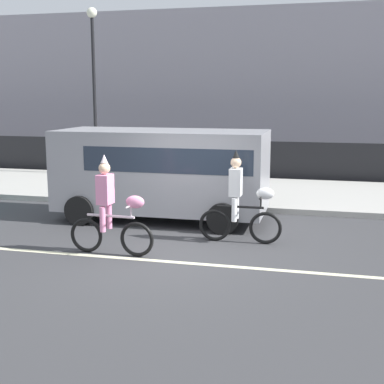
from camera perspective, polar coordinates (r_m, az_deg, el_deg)
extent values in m
plane|color=#38383A|center=(10.34, -2.21, -6.59)|extent=(80.00, 80.00, 0.00)
cube|color=beige|center=(9.88, -3.03, -7.38)|extent=(36.00, 0.14, 0.01)
cube|color=#ADAAA3|center=(16.50, 4.10, 0.05)|extent=(60.00, 5.00, 0.15)
cube|color=black|center=(19.24, 5.63, 3.38)|extent=(40.00, 0.08, 1.40)
cube|color=#99939E|center=(28.07, 2.47, 11.05)|extent=(28.00, 8.00, 6.74)
torus|color=black|center=(10.12, -5.90, -5.04)|extent=(0.67, 0.10, 0.67)
torus|color=black|center=(10.56, -11.20, -4.55)|extent=(0.67, 0.10, 0.67)
cylinder|color=silver|center=(10.23, -8.67, -2.55)|extent=(0.97, 0.09, 0.05)
cylinder|color=silver|center=(10.27, -9.45, -2.00)|extent=(0.04, 0.04, 0.18)
cylinder|color=silver|center=(10.04, -6.52, -2.07)|extent=(0.04, 0.04, 0.23)
cylinder|color=silver|center=(10.01, -6.53, -1.43)|extent=(0.05, 0.50, 0.03)
ellipsoid|color=pink|center=(9.97, -6.09, -1.07)|extent=(0.37, 0.21, 0.24)
cube|color=pink|center=(10.17, -9.26, 0.29)|extent=(0.25, 0.33, 0.56)
sphere|color=beige|center=(10.11, -9.33, 2.52)|extent=(0.22, 0.22, 0.22)
cone|color=silver|center=(10.09, -9.36, 3.54)|extent=(0.14, 0.14, 0.16)
cylinder|color=pink|center=(10.16, -9.51, -2.90)|extent=(0.11, 0.11, 0.48)
cylinder|color=pink|center=(10.40, -8.84, -2.56)|extent=(0.11, 0.11, 0.48)
torus|color=black|center=(11.01, 7.83, -3.82)|extent=(0.67, 0.08, 0.67)
torus|color=black|center=(11.15, 2.45, -3.56)|extent=(0.67, 0.08, 0.67)
cylinder|color=black|center=(10.98, 5.16, -1.59)|extent=(0.97, 0.07, 0.05)
cylinder|color=black|center=(10.98, 4.39, -1.10)|extent=(0.04, 0.04, 0.18)
cylinder|color=black|center=(10.91, 7.35, -1.10)|extent=(0.04, 0.04, 0.23)
cylinder|color=black|center=(10.89, 7.37, -0.50)|extent=(0.04, 0.50, 0.03)
ellipsoid|color=white|center=(10.86, 7.82, -0.16)|extent=(0.36, 0.21, 0.24)
cube|color=white|center=(10.90, 4.68, 1.06)|extent=(0.25, 0.32, 0.56)
sphere|color=beige|center=(10.84, 4.71, 3.14)|extent=(0.22, 0.22, 0.22)
cone|color=black|center=(10.82, 4.73, 4.09)|extent=(0.14, 0.14, 0.16)
cylinder|color=white|center=(10.86, 4.53, -1.92)|extent=(0.11, 0.11, 0.48)
cylinder|color=white|center=(11.14, 4.75, -1.62)|extent=(0.11, 0.11, 0.48)
cube|color=#99999E|center=(12.90, -3.26, 2.38)|extent=(5.00, 2.00, 1.90)
cube|color=#283342|center=(12.74, -1.56, 3.88)|extent=(3.90, 2.02, 0.56)
cylinder|color=black|center=(11.70, 3.30, -2.83)|extent=(0.70, 0.22, 0.70)
cylinder|color=black|center=(13.63, 4.88, -0.97)|extent=(0.70, 0.22, 0.70)
cylinder|color=black|center=(12.76, -11.88, -1.93)|extent=(0.70, 0.22, 0.70)
cylinder|color=black|center=(14.54, -8.46, -0.32)|extent=(0.70, 0.22, 0.70)
cylinder|color=black|center=(19.72, -10.35, 9.84)|extent=(0.12, 0.12, 5.50)
sphere|color=#EAEACC|center=(19.92, -10.64, 18.29)|extent=(0.36, 0.36, 0.36)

